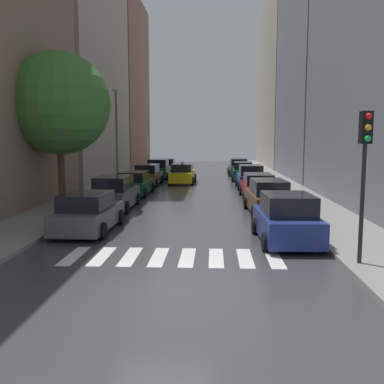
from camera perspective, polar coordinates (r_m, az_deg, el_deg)
The scene contains 24 objects.
ground_plane at distance 34.19m, azimuth 0.77°, elevation 0.87°, with size 28.00×72.00×0.04m, color #39393B.
sidewalk_left at distance 35.03m, azimuth -9.92°, elevation 1.07°, with size 3.00×72.00×0.15m, color gray.
sidewalk_right at distance 34.56m, azimuth 11.60°, elevation 0.95°, with size 3.00×72.00×0.15m, color gray.
crosswalk_stripes at distance 13.64m, azimuth -2.53°, elevation -8.62°, with size 6.75×2.20×0.01m.
building_left_mid at distance 41.30m, azimuth -15.20°, elevation 18.02°, with size 6.00×17.09×23.37m, color #B2A38C.
building_left_far at distance 56.89m, azimuth -9.87°, elevation 13.84°, with size 6.00×14.63×20.93m, color #8C6B56.
building_right_mid at distance 42.30m, azimuth 16.86°, elevation 16.25°, with size 6.00×15.39×21.27m, color slate.
building_right_far at distance 59.93m, azimuth 12.60°, elevation 13.96°, with size 6.00×19.82×22.02m, color #9E9384.
parked_car_left_nearest at distance 17.69m, azimuth -13.60°, elevation -2.73°, with size 2.17×4.37×1.57m.
parked_car_left_second at distance 22.95m, azimuth -10.23°, elevation -0.22°, with size 2.08×4.68×1.75m.
parked_car_left_third at distance 28.61m, azimuth -7.64°, elevation 1.09°, with size 2.18×4.37×1.54m.
parked_car_left_fourth at distance 34.44m, azimuth -5.88°, elevation 2.21°, with size 2.06×4.52×1.66m.
parked_car_left_fifth at distance 40.29m, azimuth -4.44°, elevation 3.01°, with size 2.15×4.54×1.79m.
parked_car_left_sixth at distance 46.89m, azimuth -3.42°, elevation 3.46°, with size 2.16×4.10×1.53m.
parked_car_right_nearest at distance 15.73m, azimuth 12.43°, elevation -3.63°, with size 2.21×4.11×1.76m.
parked_car_right_second at distance 21.45m, azimuth 10.03°, elevation -0.78°, with size 2.14×4.76×1.71m.
parked_car_right_third at distance 26.80m, azimuth 8.72°, elevation 0.68°, with size 2.08×4.81×1.56m.
parked_car_right_fourth at distance 32.10m, azimuth 7.74°, elevation 1.89°, with size 2.06×4.13×1.76m.
parked_car_right_fifth at distance 38.55m, azimuth 6.73°, elevation 2.70°, with size 2.13×4.33×1.63m.
parked_car_right_sixth at distance 43.92m, azimuth 6.13°, elevation 3.27°, with size 2.08×4.54×1.68m.
taxi_midroad at distance 35.84m, azimuth -1.25°, elevation 2.41°, with size 2.14×4.72×1.81m.
street_tree_left at distance 23.74m, azimuth -17.21°, elevation 11.09°, with size 5.29×5.29×7.99m.
traffic_light_right_corner at distance 12.92m, azimuth 21.91°, elevation 4.76°, with size 0.30×0.42×4.30m.
lamp_post_left at distance 30.87m, azimuth -9.94°, elevation 7.90°, with size 0.60×0.28×7.01m.
Camera 1 is at (1.25, -9.97, 3.70)m, focal length 40.28 mm.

